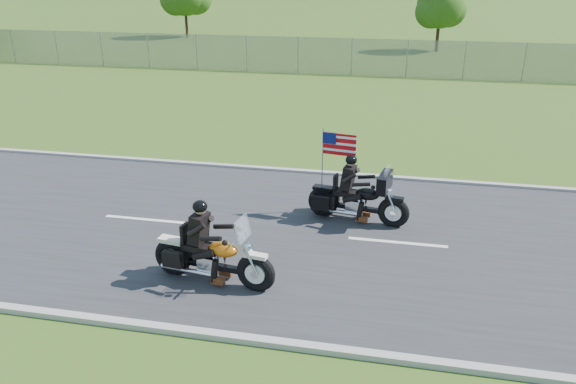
# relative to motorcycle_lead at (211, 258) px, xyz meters

# --- Properties ---
(ground) EXTENTS (420.00, 420.00, 0.00)m
(ground) POSITION_rel_motorcycle_lead_xyz_m (-0.45, 2.36, -0.55)
(ground) COLOR #3B5219
(ground) RESTS_ON ground
(road) EXTENTS (120.00, 8.00, 0.04)m
(road) POSITION_rel_motorcycle_lead_xyz_m (-0.45, 2.36, -0.53)
(road) COLOR #28282B
(road) RESTS_ON ground
(curb_north) EXTENTS (120.00, 0.18, 0.12)m
(curb_north) POSITION_rel_motorcycle_lead_xyz_m (-0.45, 6.41, -0.50)
(curb_north) COLOR #9E9B93
(curb_north) RESTS_ON ground
(curb_south) EXTENTS (120.00, 0.18, 0.12)m
(curb_south) POSITION_rel_motorcycle_lead_xyz_m (-0.45, -1.69, -0.50)
(curb_south) COLOR #9E9B93
(curb_south) RESTS_ON ground
(fence) EXTENTS (60.00, 0.03, 2.00)m
(fence) POSITION_rel_motorcycle_lead_xyz_m (-5.45, 22.36, 0.45)
(fence) COLOR gray
(fence) RESTS_ON ground
(tree_fence_near) EXTENTS (3.52, 3.28, 4.75)m
(tree_fence_near) POSITION_rel_motorcycle_lead_xyz_m (5.60, 32.40, 2.42)
(tree_fence_near) COLOR #382316
(tree_fence_near) RESTS_ON ground
(motorcycle_lead) EXTENTS (2.59, 0.87, 1.75)m
(motorcycle_lead) POSITION_rel_motorcycle_lead_xyz_m (0.00, 0.00, 0.00)
(motorcycle_lead) COLOR black
(motorcycle_lead) RESTS_ON ground
(motorcycle_follow) EXTENTS (2.51, 0.97, 2.10)m
(motorcycle_follow) POSITION_rel_motorcycle_lead_xyz_m (2.55, 3.37, 0.03)
(motorcycle_follow) COLOR black
(motorcycle_follow) RESTS_ON ground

